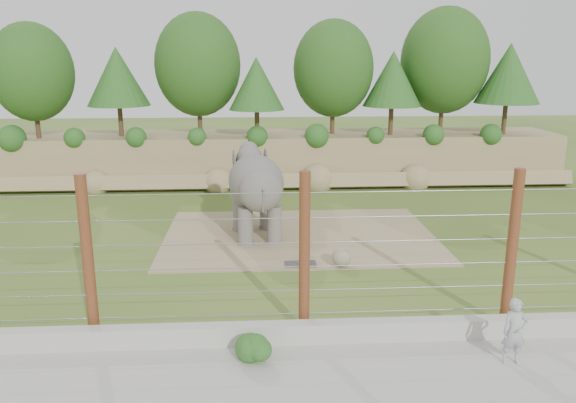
{
  "coord_description": "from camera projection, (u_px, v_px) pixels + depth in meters",
  "views": [
    {
      "loc": [
        -1.12,
        -16.89,
        6.53
      ],
      "look_at": [
        0.0,
        2.0,
        1.6
      ],
      "focal_mm": 35.0,
      "sensor_mm": 36.0,
      "label": 1
    }
  ],
  "objects": [
    {
      "name": "dirt_patch",
      "position": [
        300.0,
        236.0,
        20.95
      ],
      "size": [
        10.0,
        7.0,
        0.02
      ],
      "primitive_type": "cube",
      "color": "tan",
      "rests_on": "ground"
    },
    {
      "name": "retaining_wall",
      "position": [
        306.0,
        332.0,
        13.13
      ],
      "size": [
        26.0,
        0.35,
        0.5
      ],
      "primitive_type": "cube",
      "color": "#B4B2A6",
      "rests_on": "ground"
    },
    {
      "name": "barrier_fence",
      "position": [
        304.0,
        255.0,
        13.17
      ],
      "size": [
        20.26,
        0.26,
        4.0
      ],
      "color": "#5B2316",
      "rests_on": "ground"
    },
    {
      "name": "walkway_shrub",
      "position": [
        257.0,
        347.0,
        12.27
      ],
      "size": [
        0.68,
        0.68,
        0.68
      ],
      "primitive_type": "sphere",
      "color": "#23551F",
      "rests_on": "walkway"
    },
    {
      "name": "drain_grate",
      "position": [
        301.0,
        264.0,
        18.03
      ],
      "size": [
        1.0,
        0.6,
        0.03
      ],
      "primitive_type": "cube",
      "color": "#262628",
      "rests_on": "dirt_patch"
    },
    {
      "name": "elephant",
      "position": [
        256.0,
        195.0,
        20.48
      ],
      "size": [
        2.25,
        4.17,
        3.21
      ],
      "primitive_type": null,
      "rotation": [
        0.0,
        0.0,
        0.14
      ],
      "color": "slate",
      "rests_on": "ground"
    },
    {
      "name": "ground",
      "position": [
        292.0,
        265.0,
        18.02
      ],
      "size": [
        90.0,
        90.0,
        0.0
      ],
      "primitive_type": "plane",
      "color": "#456125",
      "rests_on": "ground"
    },
    {
      "name": "back_embankment",
      "position": [
        287.0,
        106.0,
        29.3
      ],
      "size": [
        30.0,
        5.52,
        8.77
      ],
      "color": "#917C57",
      "rests_on": "ground"
    },
    {
      "name": "zookeeper",
      "position": [
        514.0,
        332.0,
        12.08
      ],
      "size": [
        0.55,
        0.36,
        1.5
      ],
      "primitive_type": "imported",
      "rotation": [
        0.0,
        0.0,
        0.0
      ],
      "color": "#B8BDC2",
      "rests_on": "walkway"
    },
    {
      "name": "walkway",
      "position": [
        315.0,
        391.0,
        11.26
      ],
      "size": [
        26.0,
        4.0,
        0.01
      ],
      "primitive_type": "cube",
      "color": "#B4B2A6",
      "rests_on": "ground"
    },
    {
      "name": "stone_ball",
      "position": [
        341.0,
        257.0,
        17.8
      ],
      "size": [
        0.61,
        0.61,
        0.61
      ],
      "primitive_type": "sphere",
      "color": "gray",
      "rests_on": "dirt_patch"
    }
  ]
}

